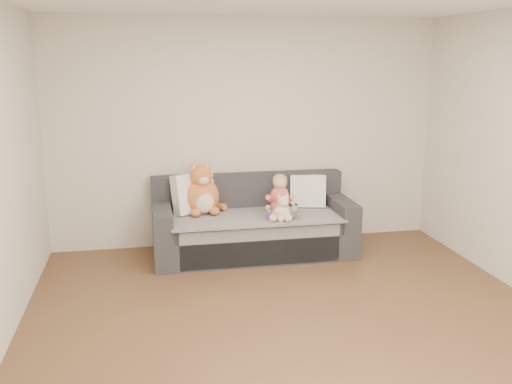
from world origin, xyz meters
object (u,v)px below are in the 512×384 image
(teddy_bear, at_px, (283,210))
(sippy_cup, at_px, (269,214))
(sofa, at_px, (253,226))
(plush_cat, at_px, (202,193))
(toddler, at_px, (280,198))

(teddy_bear, height_order, sippy_cup, teddy_bear)
(sofa, relative_size, sippy_cup, 19.27)
(sofa, bearing_deg, sippy_cup, -68.97)
(sippy_cup, bearing_deg, sofa, 111.03)
(plush_cat, bearing_deg, toddler, -24.98)
(sofa, relative_size, teddy_bear, 7.67)
(teddy_bear, relative_size, sippy_cup, 2.51)
(sofa, xyz_separation_m, plush_cat, (-0.55, 0.09, 0.39))
(toddler, height_order, teddy_bear, toddler)
(sofa, height_order, sippy_cup, sofa)
(sofa, bearing_deg, plush_cat, 171.03)
(toddler, xyz_separation_m, sippy_cup, (-0.15, -0.15, -0.13))
(teddy_bear, bearing_deg, sippy_cup, 143.75)
(toddler, bearing_deg, plush_cat, 174.88)
(sofa, bearing_deg, teddy_bear, -54.75)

